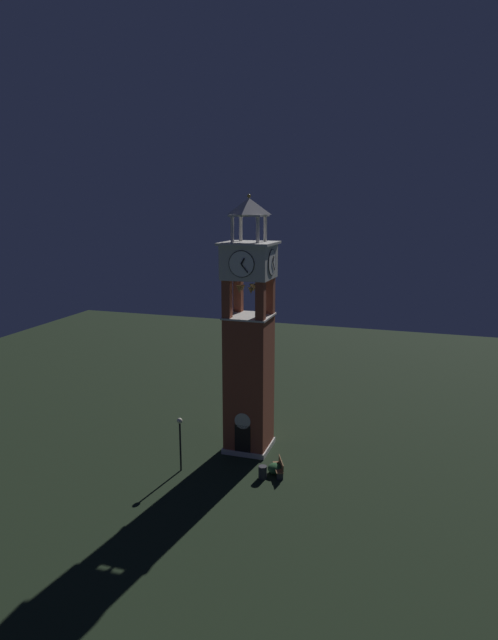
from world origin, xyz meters
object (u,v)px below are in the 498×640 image
(park_bench, at_px, (279,467))
(lamp_post, at_px, (180,434))
(clock_tower, at_px, (249,349))
(trash_bin, at_px, (263,472))

(park_bench, height_order, lamp_post, lamp_post)
(clock_tower, bearing_deg, lamp_post, -125.41)
(park_bench, distance_m, lamp_post, 6.58)
(lamp_post, bearing_deg, park_bench, 13.23)
(park_bench, relative_size, trash_bin, 2.05)
(park_bench, bearing_deg, lamp_post, -166.77)
(clock_tower, xyz_separation_m, lamp_post, (-3.15, -4.43, -4.67))
(clock_tower, distance_m, park_bench, 7.89)
(lamp_post, xyz_separation_m, trash_bin, (5.25, 0.63, -2.09))
(clock_tower, bearing_deg, trash_bin, -61.08)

